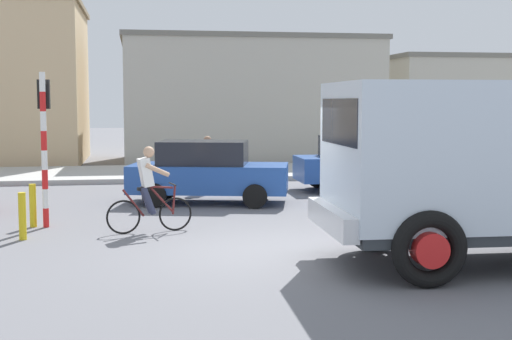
{
  "coord_description": "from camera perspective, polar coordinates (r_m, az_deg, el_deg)",
  "views": [
    {
      "loc": [
        -2.07,
        -11.91,
        2.6
      ],
      "look_at": [
        0.34,
        2.5,
        1.2
      ],
      "focal_mm": 50.25,
      "sensor_mm": 36.0,
      "label": 1
    }
  ],
  "objects": [
    {
      "name": "traffic_light_pole",
      "position": [
        15.39,
        -16.52,
        3.27
      ],
      "size": [
        0.24,
        0.43,
        3.2
      ],
      "color": "red",
      "rests_on": "ground"
    },
    {
      "name": "car_red_near",
      "position": [
        18.34,
        -3.89,
        -0.12
      ],
      "size": [
        4.29,
        2.59,
        1.6
      ],
      "color": "#234C9E",
      "rests_on": "ground"
    },
    {
      "name": "cyclist",
      "position": [
        14.34,
        -8.54,
        -1.54
      ],
      "size": [
        1.7,
        0.57,
        1.72
      ],
      "color": "black",
      "rests_on": "ground"
    },
    {
      "name": "building_mid_block",
      "position": [
        31.62,
        -0.6,
        5.62
      ],
      "size": [
        10.95,
        6.14,
        5.35
      ],
      "color": "#B2AD9E",
      "rests_on": "ground"
    },
    {
      "name": "sidewalk_far",
      "position": [
        25.55,
        -4.81,
        -0.2
      ],
      "size": [
        80.0,
        5.0,
        0.16
      ],
      "primitive_type": "cube",
      "color": "#ADADA8",
      "rests_on": "ground"
    },
    {
      "name": "truck_foreground",
      "position": [
        11.95,
        18.59,
        0.71
      ],
      "size": [
        5.49,
        2.97,
        2.9
      ],
      "color": "silver",
      "rests_on": "ground"
    },
    {
      "name": "bollard_near",
      "position": [
        14.18,
        -18.1,
        -3.52
      ],
      "size": [
        0.14,
        0.14,
        0.9
      ],
      "primitive_type": "cylinder",
      "color": "gold",
      "rests_on": "ground"
    },
    {
      "name": "ground_plane",
      "position": [
        12.36,
        0.36,
        -6.67
      ],
      "size": [
        120.0,
        120.0,
        0.0
      ],
      "primitive_type": "plane",
      "color": "slate"
    },
    {
      "name": "bollard_far",
      "position": [
        15.55,
        -17.34,
        -2.72
      ],
      "size": [
        0.14,
        0.14,
        0.9
      ],
      "primitive_type": "cylinder",
      "color": "gold",
      "rests_on": "ground"
    },
    {
      "name": "building_corner_right",
      "position": [
        35.37,
        15.64,
        4.87
      ],
      "size": [
        7.23,
        6.06,
        4.7
      ],
      "color": "#B2AD9E",
      "rests_on": "ground"
    },
    {
      "name": "car_white_mid",
      "position": [
        21.21,
        8.58,
        0.59
      ],
      "size": [
        4.03,
        1.94,
        1.6
      ],
      "color": "#234C9E",
      "rests_on": "ground"
    },
    {
      "name": "pedestrian_near_kerb",
      "position": [
        20.53,
        -3.87,
        0.56
      ],
      "size": [
        0.34,
        0.22,
        1.62
      ],
      "color": "#2D334C",
      "rests_on": "ground"
    }
  ]
}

